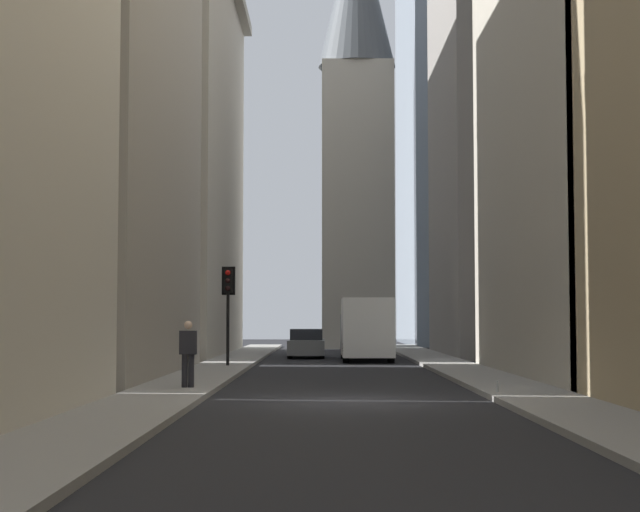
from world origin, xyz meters
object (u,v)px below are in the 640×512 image
Objects in this scene: delivery_truck at (366,329)px; hatchback_grey at (306,344)px; traffic_light_midblock at (228,293)px; discarded_bottle at (498,387)px; pedestrian at (188,351)px.

delivery_truck reaches higher than hatchback_grey.
delivery_truck is 1.70× the size of traffic_light_midblock.
delivery_truck is at bearing 6.24° from discarded_bottle.
pedestrian reaches higher than hatchback_grey.
discarded_bottle is (-1.61, -7.87, -0.84)m from pedestrian.
traffic_light_midblock is at bearing 143.14° from delivery_truck.
delivery_truck reaches higher than pedestrian.
discarded_bottle is at bearing -101.55° from pedestrian.
discarded_bottle is (-13.72, -7.97, -2.69)m from traffic_light_midblock.
delivery_truck is 9.53m from traffic_light_midblock.
hatchback_grey is at bearing 11.74° from discarded_bottle.
hatchback_grey is at bearing -14.58° from traffic_light_midblock.
hatchback_grey is 23.22m from pedestrian.
pedestrian is 8.08m from discarded_bottle.
traffic_light_midblock reaches higher than hatchback_grey.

